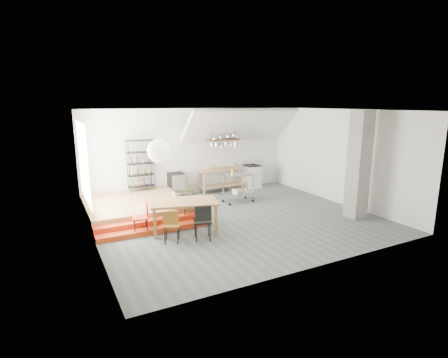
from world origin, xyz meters
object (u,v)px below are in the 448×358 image
stove (252,176)px  dining_table (184,204)px  rolling_cart (238,184)px  mini_fridge (176,185)px

stove → dining_table: stove is taller
rolling_cart → mini_fridge: bearing=134.1°
dining_table → mini_fridge: 3.56m
stove → mini_fridge: 3.22m
stove → dining_table: size_ratio=0.60×
mini_fridge → dining_table: bearing=-106.4°
rolling_cart → mini_fridge: (-1.67, 1.65, -0.20)m
stove → mini_fridge: bearing=179.2°
rolling_cart → dining_table: bearing=-147.9°
dining_table → mini_fridge: bearing=88.6°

